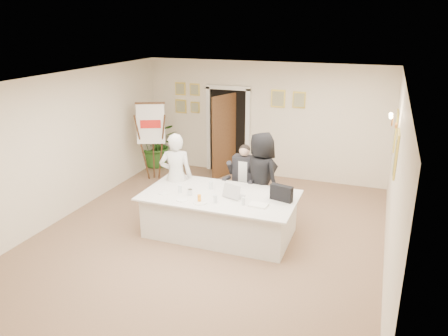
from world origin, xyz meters
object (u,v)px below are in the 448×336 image
object	(u,v)px
seated_man	(244,178)
laptop	(234,189)
standing_man	(176,176)
oj_glass	(199,198)
conference_table	(220,214)
laptop_bag	(281,193)
paper_stack	(258,205)
flip_chart	(152,146)
standing_woman	(261,177)
potted_palm	(157,144)
steel_jug	(190,192)

from	to	relation	value
seated_man	laptop	bearing A→B (deg)	-83.84
standing_man	oj_glass	world-z (taller)	standing_man
conference_table	seated_man	xyz separation A→B (m)	(0.09, 1.11, 0.31)
seated_man	standing_man	xyz separation A→B (m)	(-1.14, -0.72, 0.15)
laptop_bag	oj_glass	world-z (taller)	laptop_bag
paper_stack	conference_table	bearing A→B (deg)	162.87
flip_chart	laptop_bag	bearing A→B (deg)	-28.77
standing_woman	standing_man	bearing A→B (deg)	51.04
laptop_bag	flip_chart	bearing A→B (deg)	165.45
potted_palm	oj_glass	xyz separation A→B (m)	(2.74, -3.52, 0.24)
standing_man	conference_table	bearing A→B (deg)	137.93
seated_man	oj_glass	bearing A→B (deg)	-103.58
conference_table	laptop	size ratio (longest dim) A/B	7.53
seated_man	standing_man	distance (m)	1.36
potted_palm	paper_stack	distance (m)	5.01
conference_table	steel_jug	bearing A→B (deg)	-156.79
potted_palm	standing_man	bearing A→B (deg)	-54.87
conference_table	seated_man	size ratio (longest dim) A/B	1.93
seated_man	steel_jug	distance (m)	1.45
standing_man	potted_palm	size ratio (longest dim) A/B	1.42
standing_man	laptop	xyz separation A→B (m)	(1.31, -0.38, 0.06)
flip_chart	steel_jug	world-z (taller)	flip_chart
seated_man	potted_palm	distance (m)	3.63
paper_stack	oj_glass	bearing A→B (deg)	-169.24
laptop_bag	standing_man	bearing A→B (deg)	-173.17
conference_table	paper_stack	distance (m)	0.91
paper_stack	seated_man	bearing A→B (deg)	117.12
laptop	paper_stack	size ratio (longest dim) A/B	1.19
conference_table	laptop	distance (m)	0.58
oj_glass	steel_jug	world-z (taller)	oj_glass
standing_woman	conference_table	bearing A→B (deg)	93.24
laptop_bag	oj_glass	distance (m)	1.41
conference_table	standing_man	distance (m)	1.21
standing_woman	potted_palm	bearing A→B (deg)	1.52
flip_chart	standing_woman	world-z (taller)	flip_chart
laptop_bag	oj_glass	size ratio (longest dim) A/B	3.06
paper_stack	flip_chart	bearing A→B (deg)	144.73
standing_man	standing_woman	bearing A→B (deg)	175.29
seated_man	laptop	xyz separation A→B (m)	(0.17, -1.10, 0.21)
conference_table	oj_glass	distance (m)	0.65
standing_man	potted_palm	world-z (taller)	standing_man
paper_stack	standing_man	bearing A→B (deg)	160.93
seated_man	oj_glass	world-z (taller)	seated_man
potted_palm	oj_glass	size ratio (longest dim) A/B	9.26
potted_palm	laptop_bag	bearing A→B (deg)	-36.39
standing_man	oj_glass	distance (m)	1.18
conference_table	potted_palm	xyz separation A→B (m)	(-2.95, 3.09, 0.21)
laptop	laptop_bag	world-z (taller)	same
oj_glass	conference_table	bearing A→B (deg)	64.30
flip_chart	potted_palm	xyz separation A→B (m)	(-0.42, 0.99, -0.27)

